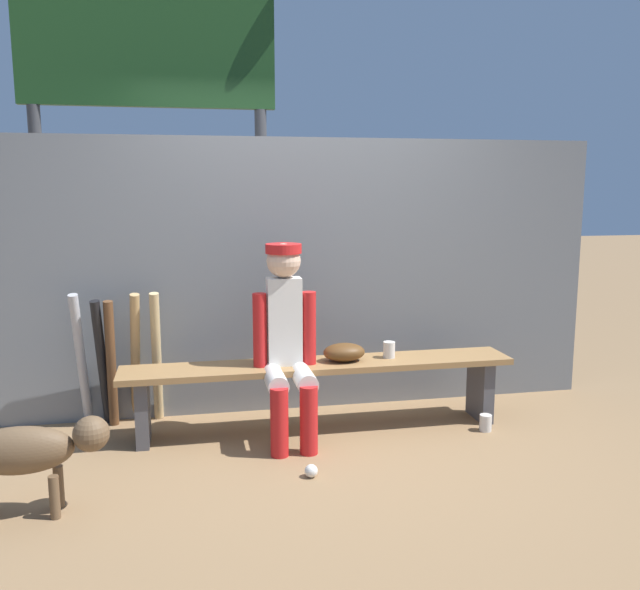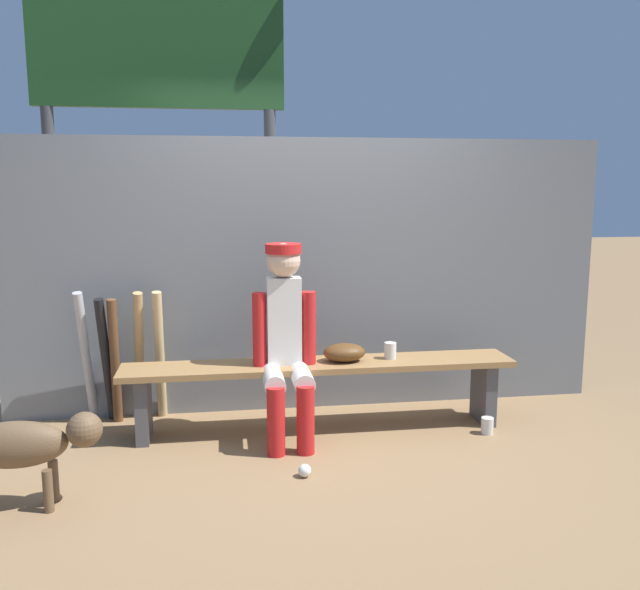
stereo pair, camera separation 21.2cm
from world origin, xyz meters
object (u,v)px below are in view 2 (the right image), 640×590
Objects in this scene: cup_on_bench at (390,351)px; cup_on_ground at (487,426)px; baseball_glove at (344,352)px; bat_aluminum_silver at (86,357)px; dugout_bench at (320,377)px; player_seated at (286,336)px; bat_wood_tan at (139,355)px; scoreboard at (167,89)px; bat_wood_natural at (160,355)px; baseball at (305,471)px; dog at (26,445)px; bat_wood_dark at (115,361)px; bat_aluminum_black at (106,360)px.

cup_on_ground is at bearing -23.87° from cup_on_bench.
baseball_glove is 0.30× the size of bat_aluminum_silver.
dugout_bench is 1.60m from bat_aluminum_silver.
cup_on_bench is (0.72, 0.13, -0.16)m from player_seated.
bat_wood_tan is 2.27m from scoreboard.
dugout_bench is 2.06× the size of player_seated.
bat_wood_natural reaches higher than baseball_glove.
player_seated is 1.33× the size of bat_aluminum_silver.
baseball is (1.36, -1.10, -0.43)m from bat_aluminum_silver.
dugout_bench is 1.83m from dog.
dog is (-0.56, -1.22, -0.12)m from bat_wood_natural.
dugout_bench is 2.80× the size of bat_wood_natural.
bat_wood_natural reaches higher than bat_wood_tan.
dog is at bearing -114.45° from bat_wood_natural.
baseball_glove is at bearing -16.54° from bat_wood_natural.
scoreboard is at bearing 66.21° from bat_aluminum_silver.
cup_on_bench is 2.29m from dog.
bat_wood_dark is at bearing 166.97° from cup_on_ground.
bat_wood_dark is 1.86m from cup_on_bench.
bat_wood_natural is 0.98× the size of bat_aluminum_silver.
dog is (-0.59, -2.44, -2.06)m from scoreboard.
cup_on_bench is at bearing 156.13° from cup_on_ground.
bat_wood_natural is at bearing 150.33° from player_seated.
dog reaches higher than dugout_bench.
cup_on_bench is 0.03× the size of scoreboard.
cup_on_ground is (2.28, -0.64, -0.40)m from bat_wood_tan.
cup_on_bench is (1.54, -0.34, 0.06)m from bat_wood_natural.
baseball is (0.04, -0.61, -0.64)m from player_seated.
player_seated is at bearing -21.00° from bat_wood_dark.
bat_wood_dark is 0.21m from bat_aluminum_silver.
baseball_glove is 1.76m from bat_aluminum_silver.
bat_wood_natural is at bearing 163.46° from baseball_glove.
bat_aluminum_black is 8.09× the size of cup_on_bench.
bat_aluminum_silver reaches higher than baseball_glove.
dog reaches higher than baseball.
bat_wood_tan is 1.06× the size of bat_wood_dark.
cup_on_ground is at bearing -13.03° from bat_wood_dark.
bat_aluminum_silver is at bearing 169.96° from cup_on_bench.
bat_aluminum_silver reaches higher than baseball.
baseball is 0.67× the size of cup_on_bench.
bat_aluminum_silver is at bearing 141.12° from baseball.
dugout_bench reaches higher than baseball.
bat_wood_dark is (-1.36, 0.32, 0.07)m from dugout_bench.
player_seated is at bearing -21.21° from bat_aluminum_black.
cup_on_bench is at bearing 47.41° from baseball.
baseball is at bearing -86.09° from player_seated.
dugout_bench is 1.40m from bat_wood_dark.
bat_wood_dark is at bearing 166.59° from dugout_bench.
scoreboard reaches higher than bat_wood_tan.
bat_aluminum_black is at bearing -178.04° from bat_wood_natural.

